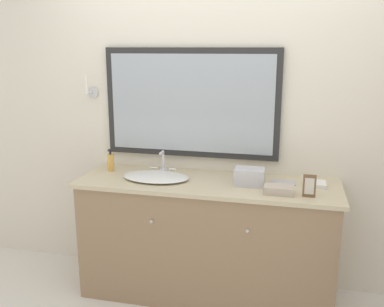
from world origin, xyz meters
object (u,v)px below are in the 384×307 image
soap_bottle (111,162)px  appliance_box (250,177)px  picture_frame (309,186)px  sink_basin (156,176)px

soap_bottle → appliance_box: bearing=-5.1°
picture_frame → appliance_box: bearing=158.0°
sink_basin → appliance_box: sink_basin is taller
appliance_box → picture_frame: (0.40, -0.16, 0.02)m
sink_basin → picture_frame: bearing=-7.6°
sink_basin → picture_frame: 1.08m
appliance_box → picture_frame: picture_frame is taller
sink_basin → soap_bottle: (-0.41, 0.11, 0.05)m
soap_bottle → picture_frame: size_ratio=1.17×
soap_bottle → picture_frame: soap_bottle is taller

